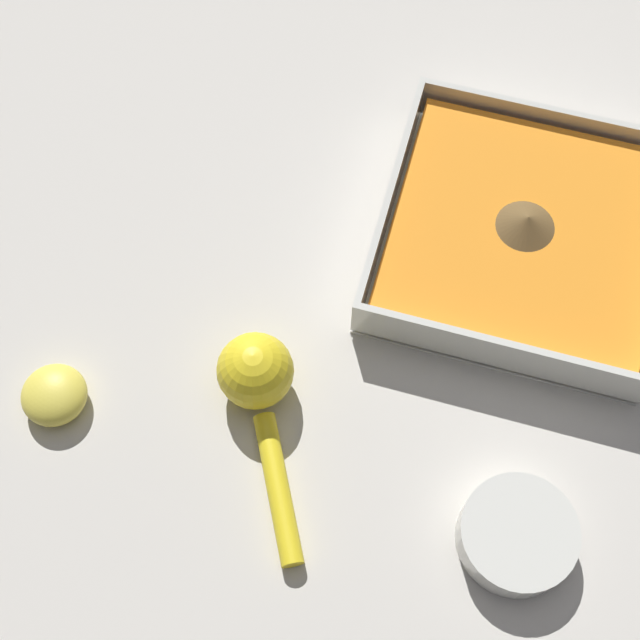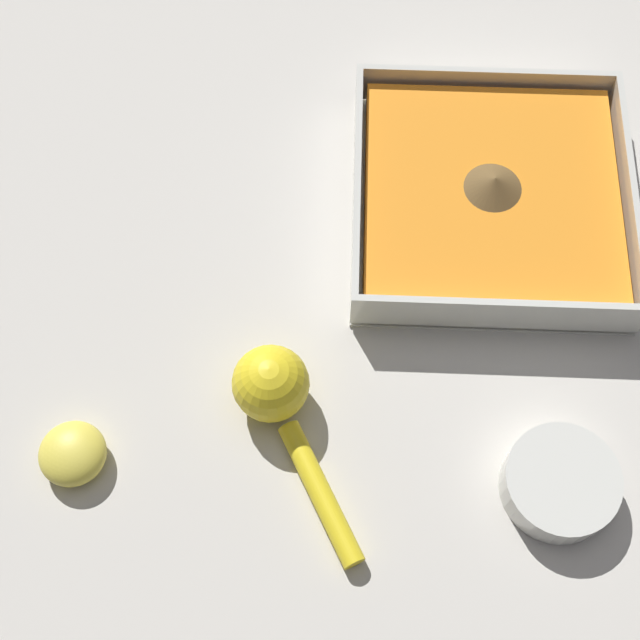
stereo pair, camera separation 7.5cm
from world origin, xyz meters
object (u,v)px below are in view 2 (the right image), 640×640
lemon_half (73,454)px  spice_bowl (559,484)px  square_dish (489,199)px  lemon_squeezer (277,398)px

lemon_half → spice_bowl: bearing=-1.5°
square_dish → spice_bowl: bearing=-80.2°
spice_bowl → lemon_half: size_ratio=1.67×
square_dish → lemon_half: size_ratio=4.53×
lemon_squeezer → square_dish: bearing=-69.5°
square_dish → spice_bowl: square_dish is taller
lemon_squeezer → lemon_half: bearing=78.8°
square_dish → lemon_squeezer: bearing=-131.8°
square_dish → spice_bowl: size_ratio=2.72×
lemon_half → square_dish: bearing=36.1°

